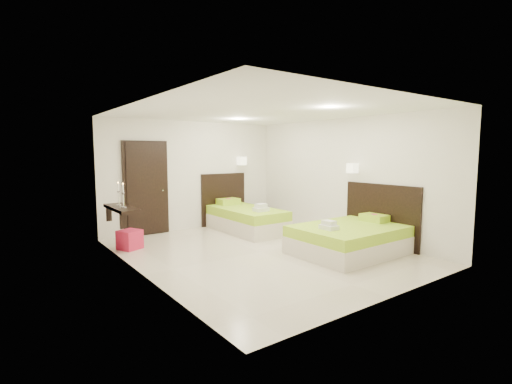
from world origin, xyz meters
TOP-DOWN VIEW (x-y plane):
  - floor at (0.00, 0.00)m, footprint 5.50×5.50m
  - bed_single at (0.84, 1.77)m, footprint 1.27×2.12m
  - bed_double at (1.33, -1.02)m, footprint 1.98×1.68m
  - nightstand at (1.62, 2.39)m, footprint 0.56×0.52m
  - ottoman at (-1.92, 1.67)m, footprint 0.49×0.49m
  - door at (-1.20, 2.70)m, footprint 1.02×0.15m
  - console_shelf at (-2.08, 1.60)m, footprint 0.35×1.20m

SIDE VIEW (x-z plane):
  - floor at x=0.00m, z-range 0.00..0.00m
  - ottoman at x=-1.92m, z-range 0.00..0.37m
  - nightstand at x=1.62m, z-range 0.00..0.41m
  - bed_double at x=1.33m, z-range -0.53..1.11m
  - bed_single at x=0.84m, z-range -0.56..1.19m
  - console_shelf at x=-2.08m, z-range 0.42..1.21m
  - door at x=-1.20m, z-range -0.02..2.12m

